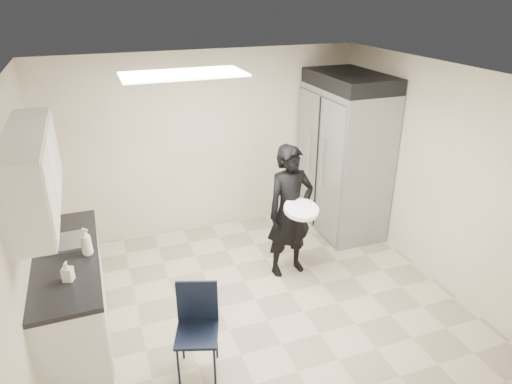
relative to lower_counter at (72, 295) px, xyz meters
name	(u,v)px	position (x,y,z in m)	size (l,w,h in m)	color
floor	(255,299)	(1.95, -0.20, -0.43)	(4.50, 4.50, 0.00)	#BFAF96
ceiling	(255,74)	(1.95, -0.20, 2.17)	(4.50, 4.50, 0.00)	silver
back_wall	(207,143)	(1.95, 1.80, 0.87)	(4.50, 4.50, 0.00)	beige
left_wall	(21,236)	(-0.30, -0.20, 0.87)	(4.00, 4.00, 0.00)	beige
right_wall	(429,172)	(4.20, -0.20, 0.87)	(4.00, 4.00, 0.00)	beige
ceiling_panel	(183,74)	(1.35, 0.20, 2.14)	(1.20, 0.60, 0.02)	white
lower_counter	(72,295)	(0.00, 0.00, 0.00)	(0.60, 1.90, 0.86)	silver
countertop	(65,258)	(0.00, 0.00, 0.46)	(0.64, 1.95, 0.05)	black
sink	(67,246)	(0.02, 0.25, 0.44)	(0.42, 0.40, 0.14)	gray
faucet	(44,237)	(-0.18, 0.25, 0.59)	(0.02, 0.02, 0.24)	silver
upper_cabinets	(32,172)	(-0.13, 0.00, 1.40)	(0.35, 1.80, 0.75)	silver
towel_dispenser	(37,154)	(-0.19, 1.15, 1.19)	(0.22, 0.30, 0.35)	black
notice_sticker_left	(24,238)	(-0.29, -0.10, 0.79)	(0.00, 0.12, 0.07)	yellow
notice_sticker_right	(27,232)	(-0.29, 0.10, 0.75)	(0.00, 0.12, 0.07)	yellow
commercial_fridge	(344,161)	(3.78, 1.07, 0.62)	(0.80, 1.35, 2.10)	gray
fridge_compressor	(350,81)	(3.78, 1.07, 1.77)	(0.80, 1.35, 0.20)	black
folding_chair	(197,335)	(1.07, -1.03, 0.00)	(0.39, 0.39, 0.87)	black
man_tuxedo	(290,212)	(2.56, 0.23, 0.42)	(0.62, 0.41, 1.69)	black
bucket_lid	(301,210)	(2.59, -0.02, 0.56)	(0.41, 0.41, 0.05)	white
soap_bottle_a	(86,242)	(0.22, -0.05, 0.62)	(0.11, 0.11, 0.29)	silver
soap_bottle_b	(67,271)	(0.05, -0.46, 0.58)	(0.09, 0.09, 0.20)	silver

